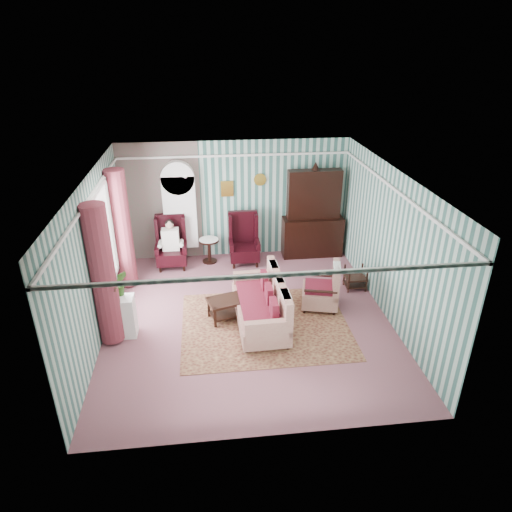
{
  "coord_description": "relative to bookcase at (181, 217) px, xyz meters",
  "views": [
    {
      "loc": [
        -0.72,
        -7.62,
        5.09
      ],
      "look_at": [
        0.23,
        0.6,
        1.07
      ],
      "focal_mm": 32.0,
      "sensor_mm": 36.0,
      "label": 1
    }
  ],
  "objects": [
    {
      "name": "room_shell",
      "position": [
        0.73,
        -2.66,
        0.89
      ],
      "size": [
        5.53,
        6.02,
        2.91
      ],
      "color": "#356158",
      "rests_on": "ground"
    },
    {
      "name": "dresser_hutch",
      "position": [
        3.25,
        -0.12,
        0.06
      ],
      "size": [
        1.5,
        0.56,
        2.36
      ],
      "primitive_type": "cube",
      "color": "black",
      "rests_on": "floor"
    },
    {
      "name": "seated_woman",
      "position": [
        -0.25,
        -0.39,
        -0.53
      ],
      "size": [
        0.44,
        0.4,
        1.18
      ],
      "primitive_type": null,
      "color": "silver",
      "rests_on": "floor"
    },
    {
      "name": "wingback_right",
      "position": [
        1.5,
        -0.39,
        -0.5
      ],
      "size": [
        0.76,
        0.8,
        1.25
      ],
      "primitive_type": "cube",
      "color": "black",
      "rests_on": "floor"
    },
    {
      "name": "potted_plant_c",
      "position": [
        -1.16,
        -3.08,
        -0.13
      ],
      "size": [
        0.24,
        0.24,
        0.38
      ],
      "primitive_type": "imported",
      "rotation": [
        0.0,
        0.0,
        0.11
      ],
      "color": "#22551A",
      "rests_on": "plant_stand"
    },
    {
      "name": "potted_plant_a",
      "position": [
        -1.12,
        -3.28,
        -0.09
      ],
      "size": [
        0.51,
        0.49,
        0.45
      ],
      "primitive_type": "imported",
      "rotation": [
        0.0,
        0.0,
        -0.4
      ],
      "color": "#224D18",
      "rests_on": "plant_stand"
    },
    {
      "name": "bookcase",
      "position": [
        0.0,
        0.0,
        0.0
      ],
      "size": [
        0.8,
        0.28,
        2.24
      ],
      "primitive_type": "cube",
      "color": "silver",
      "rests_on": "floor"
    },
    {
      "name": "round_side_table",
      "position": [
        0.65,
        -0.24,
        -0.82
      ],
      "size": [
        0.5,
        0.5,
        0.6
      ],
      "primitive_type": "cylinder",
      "color": "black",
      "rests_on": "floor"
    },
    {
      "name": "rug",
      "position": [
        1.65,
        -3.14,
        -1.11
      ],
      "size": [
        3.2,
        2.6,
        0.01
      ],
      "primitive_type": "cube",
      "color": "#521B1C",
      "rests_on": "floor"
    },
    {
      "name": "plant_stand",
      "position": [
        -1.05,
        -3.14,
        -0.72
      ],
      "size": [
        0.55,
        0.35,
        0.8
      ],
      "primitive_type": "cube",
      "color": "silver",
      "rests_on": "floor"
    },
    {
      "name": "potted_plant_b",
      "position": [
        -0.99,
        -3.01,
        -0.07
      ],
      "size": [
        0.31,
        0.28,
        0.49
      ],
      "primitive_type": "imported",
      "rotation": [
        0.0,
        0.0,
        0.24
      ],
      "color": "#225119",
      "rests_on": "plant_stand"
    },
    {
      "name": "floral_armchair",
      "position": [
        2.86,
        -2.58,
        -0.64
      ],
      "size": [
        1.03,
        0.98,
        0.97
      ],
      "primitive_type": "cube",
      "rotation": [
        0.0,
        0.0,
        1.34
      ],
      "color": "beige",
      "rests_on": "floor"
    },
    {
      "name": "nest_table",
      "position": [
        3.82,
        -1.94,
        -0.85
      ],
      "size": [
        0.45,
        0.38,
        0.54
      ],
      "primitive_type": "cube",
      "color": "black",
      "rests_on": "floor"
    },
    {
      "name": "sofa",
      "position": [
        1.56,
        -3.06,
        -0.59
      ],
      "size": [
        1.12,
        2.02,
        1.05
      ],
      "primitive_type": "cube",
      "rotation": [
        0.0,
        0.0,
        1.6
      ],
      "color": "beige",
      "rests_on": "floor"
    },
    {
      "name": "coffee_table",
      "position": [
        1.01,
        -2.8,
        -0.9
      ],
      "size": [
        0.98,
        0.73,
        0.44
      ],
      "primitive_type": "cube",
      "rotation": [
        0.0,
        0.0,
        0.28
      ],
      "color": "black",
      "rests_on": "floor"
    },
    {
      "name": "floor",
      "position": [
        1.35,
        -2.84,
        -1.12
      ],
      "size": [
        6.0,
        6.0,
        0.0
      ],
      "primitive_type": "plane",
      "color": "#7E4956",
      "rests_on": "ground"
    },
    {
      "name": "wingback_left",
      "position": [
        -0.25,
        -0.39,
        -0.5
      ],
      "size": [
        0.76,
        0.8,
        1.25
      ],
      "primitive_type": "cube",
      "color": "black",
      "rests_on": "floor"
    }
  ]
}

